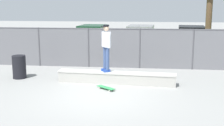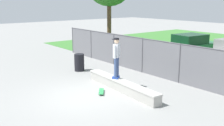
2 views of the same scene
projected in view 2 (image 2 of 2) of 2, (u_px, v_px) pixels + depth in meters
name	position (u px, v px, depth m)	size (l,w,h in m)	color
ground_plane	(83.00, 97.00, 11.17)	(80.00, 80.00, 0.00)	gray
concrete_ledge	(121.00, 86.00, 11.86)	(4.70, 0.81, 0.47)	#A8A59E
skateboarder	(116.00, 56.00, 11.90)	(0.42, 0.52, 1.84)	#2647A5
skateboard	(101.00, 91.00, 11.58)	(0.75, 0.66, 0.09)	#2D8C4C
chainlink_fence	(160.00, 58.00, 13.77)	(17.65, 0.07, 1.94)	#4C4C51
car_green	(191.00, 46.00, 18.68)	(2.32, 4.35, 1.66)	#1E6638
trash_bin	(79.00, 62.00, 15.21)	(0.56, 0.56, 0.97)	black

